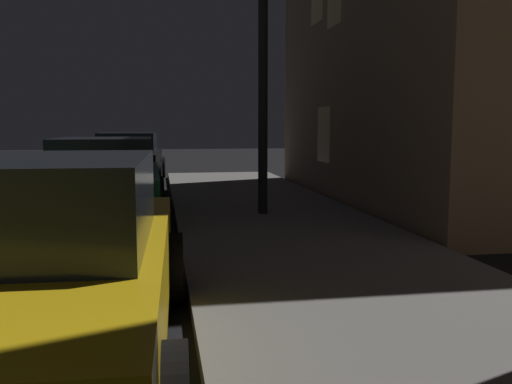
# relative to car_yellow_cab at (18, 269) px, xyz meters

# --- Properties ---
(car_yellow_cab) EXTENTS (2.23, 4.23, 1.43)m
(car_yellow_cab) POSITION_rel_car_yellow_cab_xyz_m (0.00, 0.00, 0.00)
(car_yellow_cab) COLOR gold
(car_yellow_cab) RESTS_ON ground
(car_green) EXTENTS (2.05, 4.17, 1.43)m
(car_green) POSITION_rel_car_yellow_cab_xyz_m (0.00, 5.82, 0.01)
(car_green) COLOR #19592D
(car_green) RESTS_ON ground
(car_black) EXTENTS (2.14, 4.32, 1.43)m
(car_black) POSITION_rel_car_yellow_cab_xyz_m (0.00, 12.81, 0.00)
(car_black) COLOR black
(car_black) RESTS_ON ground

